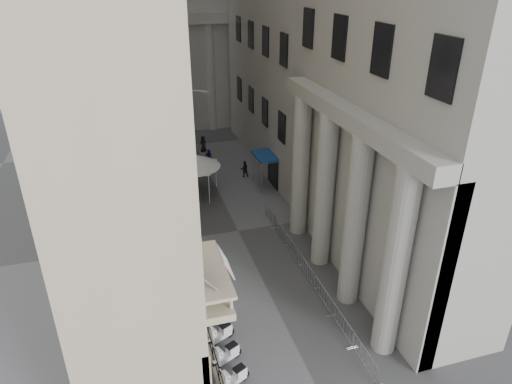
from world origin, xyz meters
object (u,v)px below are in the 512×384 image
(security_tent, at_px, (186,158))
(pedestrian_a, at_px, (209,158))
(street_lamp, at_px, (179,136))
(pedestrian_b, at_px, (244,169))
(info_kiosk, at_px, (196,257))

(security_tent, distance_m, pedestrian_a, 6.08)
(security_tent, height_order, pedestrian_a, security_tent)
(street_lamp, relative_size, pedestrian_b, 5.94)
(security_tent, relative_size, pedestrian_b, 2.94)
(street_lamp, bearing_deg, pedestrian_b, 45.76)
(street_lamp, distance_m, pedestrian_b, 8.25)
(pedestrian_a, xyz_separation_m, pedestrian_b, (2.67, -3.32, -0.12))
(info_kiosk, distance_m, pedestrian_b, 14.97)
(security_tent, relative_size, pedestrian_a, 2.55)
(security_tent, distance_m, street_lamp, 2.86)
(street_lamp, height_order, pedestrian_b, street_lamp)
(security_tent, distance_m, info_kiosk, 12.02)
(info_kiosk, bearing_deg, security_tent, 107.72)
(pedestrian_a, bearing_deg, security_tent, 74.30)
(security_tent, height_order, street_lamp, street_lamp)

